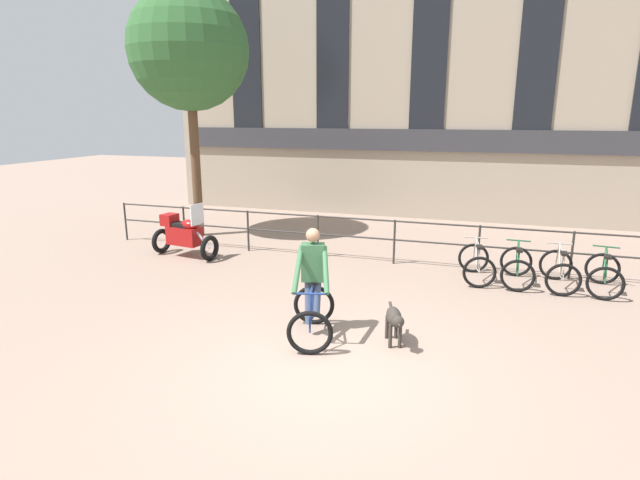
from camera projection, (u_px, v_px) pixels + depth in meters
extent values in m
plane|color=gray|center=(330.00, 366.00, 6.94)|extent=(60.00, 60.00, 0.00)
cylinder|color=#2D2B28|center=(126.00, 221.00, 13.84)|extent=(0.05, 0.05, 1.05)
cylinder|color=#2D2B28|center=(184.00, 226.00, 13.28)|extent=(0.05, 0.05, 1.05)
cylinder|color=#2D2B28|center=(248.00, 231.00, 12.72)|extent=(0.05, 0.05, 1.05)
cylinder|color=#2D2B28|center=(318.00, 236.00, 12.16)|extent=(0.05, 0.05, 1.05)
cylinder|color=#2D2B28|center=(394.00, 242.00, 11.61)|extent=(0.05, 0.05, 1.05)
cylinder|color=#2D2B28|center=(478.00, 248.00, 11.05)|extent=(0.05, 0.05, 1.05)
cylinder|color=#2D2B28|center=(572.00, 256.00, 10.49)|extent=(0.05, 0.05, 1.05)
cylinder|color=#2D2B28|center=(395.00, 221.00, 11.49)|extent=(15.00, 0.04, 0.04)
cylinder|color=#2D2B28|center=(394.00, 240.00, 11.59)|extent=(15.00, 0.04, 0.04)
cube|color=gray|center=(430.00, 59.00, 15.84)|extent=(18.00, 0.60, 10.22)
cube|color=#333338|center=(425.00, 140.00, 16.12)|extent=(17.10, 0.12, 0.70)
cube|color=black|center=(246.00, 49.00, 17.29)|extent=(1.10, 0.06, 5.72)
cube|color=black|center=(333.00, 45.00, 16.35)|extent=(1.10, 0.06, 5.72)
cube|color=black|center=(430.00, 41.00, 15.41)|extent=(1.10, 0.06, 5.72)
cube|color=black|center=(540.00, 36.00, 14.47)|extent=(1.10, 0.06, 5.72)
torus|color=black|center=(310.00, 333.00, 7.20)|extent=(0.67, 0.25, 0.68)
torus|color=black|center=(314.00, 305.00, 8.27)|extent=(0.67, 0.25, 0.68)
cylinder|color=navy|center=(311.00, 306.00, 7.56)|extent=(0.16, 0.48, 0.60)
cylinder|color=navy|center=(313.00, 301.00, 7.89)|extent=(0.10, 0.23, 0.52)
cylinder|color=navy|center=(312.00, 288.00, 7.59)|extent=(0.21, 0.65, 0.10)
cylinder|color=navy|center=(313.00, 311.00, 8.06)|extent=(0.15, 0.44, 0.08)
cylinder|color=navy|center=(314.00, 294.00, 8.09)|extent=(0.09, 0.26, 0.47)
cylinder|color=navy|center=(310.00, 313.00, 7.23)|extent=(0.09, 0.22, 0.54)
cylinder|color=navy|center=(310.00, 294.00, 7.26)|extent=(0.47, 0.16, 0.03)
cube|color=black|center=(313.00, 282.00, 7.92)|extent=(0.18, 0.26, 0.05)
cube|color=#33603D|center=(313.00, 262.00, 7.84)|extent=(0.41, 0.31, 0.60)
sphere|color=#A87A5B|center=(313.00, 235.00, 7.73)|extent=(0.22, 0.22, 0.22)
cylinder|color=#33603D|center=(298.00, 269.00, 7.53)|extent=(0.20, 0.72, 0.60)
cylinder|color=#33603D|center=(326.00, 270.00, 7.51)|extent=(0.33, 0.70, 0.60)
cylinder|color=#384766|center=(308.00, 302.00, 7.90)|extent=(0.21, 0.32, 0.69)
cylinder|color=#384766|center=(317.00, 299.00, 7.88)|extent=(0.16, 0.32, 0.58)
ellipsoid|color=#332D28|center=(394.00, 317.00, 7.55)|extent=(0.38, 0.57, 0.26)
cylinder|color=#332D28|center=(396.00, 321.00, 7.35)|extent=(0.18, 0.18, 0.15)
sphere|color=#332D28|center=(398.00, 322.00, 7.19)|extent=(0.18, 0.18, 0.18)
cone|color=#332D28|center=(399.00, 325.00, 7.11)|extent=(0.13, 0.13, 0.10)
cylinder|color=#332D28|center=(391.00, 306.00, 7.84)|extent=(0.10, 0.18, 0.10)
cylinder|color=#332D28|center=(390.00, 336.00, 7.45)|extent=(0.06, 0.06, 0.38)
cylinder|color=#332D28|center=(400.00, 336.00, 7.45)|extent=(0.06, 0.06, 0.38)
cylinder|color=#332D28|center=(387.00, 327.00, 7.77)|extent=(0.06, 0.06, 0.38)
cylinder|color=#332D28|center=(396.00, 327.00, 7.78)|extent=(0.06, 0.06, 0.38)
torus|color=black|center=(210.00, 248.00, 11.90)|extent=(0.22, 0.63, 0.62)
torus|color=black|center=(162.00, 241.00, 12.59)|extent=(0.22, 0.63, 0.62)
cube|color=maroon|center=(184.00, 236.00, 12.19)|extent=(0.90, 0.54, 0.44)
ellipsoid|color=maroon|center=(190.00, 224.00, 12.03)|extent=(0.53, 0.40, 0.24)
cube|color=black|center=(180.00, 224.00, 12.17)|extent=(0.60, 0.39, 0.10)
cylinder|color=#B2B2B7|center=(203.00, 240.00, 11.94)|extent=(0.43, 0.13, 0.41)
cube|color=silver|center=(197.00, 214.00, 11.85)|extent=(0.10, 0.44, 0.50)
cube|color=maroon|center=(170.00, 220.00, 12.30)|extent=(0.38, 0.41, 0.28)
torus|color=black|center=(473.00, 258.00, 11.00)|extent=(0.66, 0.15, 0.66)
torus|color=black|center=(479.00, 272.00, 10.00)|extent=(0.66, 0.15, 0.66)
cylinder|color=#9E998E|center=(476.00, 253.00, 10.56)|extent=(0.09, 0.47, 0.58)
cylinder|color=#9E998E|center=(478.00, 258.00, 10.26)|extent=(0.06, 0.22, 0.51)
cylinder|color=#9E998E|center=(478.00, 243.00, 10.41)|extent=(0.11, 0.63, 0.10)
cylinder|color=#9E998E|center=(478.00, 270.00, 10.21)|extent=(0.08, 0.42, 0.07)
cylinder|color=#9E998E|center=(480.00, 260.00, 10.06)|extent=(0.05, 0.25, 0.46)
cylinder|color=#9E998E|center=(475.00, 248.00, 10.85)|extent=(0.05, 0.21, 0.52)
cylinder|color=#9E998E|center=(476.00, 238.00, 10.70)|extent=(0.48, 0.09, 0.03)
cube|color=black|center=(480.00, 247.00, 10.11)|extent=(0.15, 0.25, 0.05)
torus|color=black|center=(516.00, 261.00, 10.74)|extent=(0.66, 0.08, 0.66)
torus|color=black|center=(518.00, 276.00, 9.78)|extent=(0.66, 0.08, 0.66)
cylinder|color=#194C2D|center=(518.00, 256.00, 10.31)|extent=(0.04, 0.47, 0.58)
cylinder|color=#194C2D|center=(518.00, 262.00, 10.03)|extent=(0.04, 0.22, 0.51)
cylinder|color=#194C2D|center=(519.00, 246.00, 10.17)|extent=(0.05, 0.63, 0.10)
cylinder|color=#194C2D|center=(517.00, 274.00, 9.98)|extent=(0.04, 0.42, 0.07)
cylinder|color=#194C2D|center=(519.00, 263.00, 9.83)|extent=(0.03, 0.25, 0.46)
cylinder|color=#194C2D|center=(517.00, 251.00, 10.60)|extent=(0.03, 0.21, 0.52)
cylinder|color=#194C2D|center=(519.00, 241.00, 10.45)|extent=(0.48, 0.04, 0.03)
cube|color=black|center=(520.00, 250.00, 9.88)|extent=(0.13, 0.24, 0.05)
torus|color=black|center=(556.00, 265.00, 10.51)|extent=(0.66, 0.07, 0.66)
torus|color=black|center=(563.00, 280.00, 9.54)|extent=(0.66, 0.07, 0.66)
cylinder|color=#9E998E|center=(560.00, 259.00, 10.08)|extent=(0.04, 0.47, 0.58)
cylinder|color=#9E998E|center=(562.00, 265.00, 9.79)|extent=(0.03, 0.22, 0.51)
cylinder|color=#9E998E|center=(562.00, 249.00, 9.93)|extent=(0.04, 0.63, 0.10)
cylinder|color=#9E998E|center=(561.00, 278.00, 9.74)|extent=(0.03, 0.42, 0.07)
cylinder|color=#9E998E|center=(564.00, 267.00, 9.59)|extent=(0.02, 0.25, 0.46)
cylinder|color=#9E998E|center=(558.00, 254.00, 10.36)|extent=(0.03, 0.21, 0.52)
cylinder|color=#9E998E|center=(560.00, 243.00, 10.21)|extent=(0.48, 0.03, 0.03)
cube|color=black|center=(564.00, 253.00, 9.64)|extent=(0.12, 0.24, 0.05)
torus|color=black|center=(602.00, 269.00, 10.24)|extent=(0.66, 0.16, 0.66)
torus|color=black|center=(605.00, 284.00, 9.33)|extent=(0.66, 0.16, 0.66)
cylinder|color=#194C2D|center=(605.00, 263.00, 9.83)|extent=(0.10, 0.47, 0.58)
cylinder|color=#194C2D|center=(606.00, 269.00, 9.57)|extent=(0.06, 0.22, 0.51)
cylinder|color=#194C2D|center=(607.00, 252.00, 9.69)|extent=(0.12, 0.63, 0.10)
cylinder|color=#194C2D|center=(604.00, 282.00, 9.52)|extent=(0.09, 0.42, 0.07)
cylinder|color=#194C2D|center=(606.00, 271.00, 9.38)|extent=(0.06, 0.25, 0.46)
cylinder|color=#194C2D|center=(604.00, 258.00, 10.10)|extent=(0.06, 0.21, 0.52)
cylinder|color=#194C2D|center=(606.00, 247.00, 9.96)|extent=(0.48, 0.10, 0.03)
cube|color=black|center=(608.00, 257.00, 9.42)|extent=(0.15, 0.25, 0.05)
cylinder|color=brown|center=(196.00, 162.00, 14.01)|extent=(0.26, 0.26, 4.21)
sphere|color=#2D5B2D|center=(189.00, 49.00, 13.28)|extent=(3.22, 3.22, 3.22)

